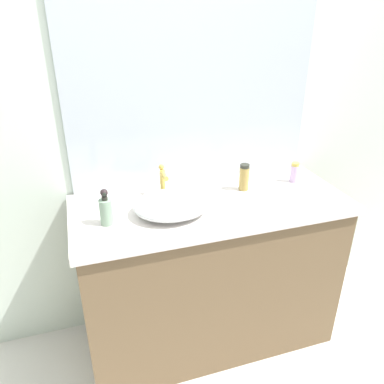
# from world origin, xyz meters

# --- Properties ---
(bathroom_wall_rear) EXTENTS (6.00, 0.06, 2.60)m
(bathroom_wall_rear) POSITION_xyz_m (0.00, 0.73, 1.30)
(bathroom_wall_rear) COLOR silver
(bathroom_wall_rear) RESTS_ON ground
(vanity_counter) EXTENTS (1.41, 0.60, 0.92)m
(vanity_counter) POSITION_xyz_m (0.10, 0.39, 0.46)
(vanity_counter) COLOR brown
(vanity_counter) RESTS_ON ground
(wall_mirror_panel) EXTENTS (1.33, 0.01, 1.05)m
(wall_mirror_panel) POSITION_xyz_m (0.10, 0.69, 1.44)
(wall_mirror_panel) COLOR #B2BCC6
(wall_mirror_panel) RESTS_ON vanity_counter
(sink_basin) EXTENTS (0.37, 0.31, 0.09)m
(sink_basin) POSITION_xyz_m (-0.12, 0.34, 0.96)
(sink_basin) COLOR silver
(sink_basin) RESTS_ON vanity_counter
(faucet) EXTENTS (0.03, 0.12, 0.17)m
(faucet) POSITION_xyz_m (-0.12, 0.51, 1.02)
(faucet) COLOR gold
(faucet) RESTS_ON vanity_counter
(soap_dispenser) EXTENTS (0.06, 0.06, 0.17)m
(soap_dispenser) POSITION_xyz_m (-0.43, 0.33, 0.99)
(soap_dispenser) COLOR gray
(soap_dispenser) RESTS_ON vanity_counter
(lotion_bottle) EXTENTS (0.05, 0.05, 0.12)m
(lotion_bottle) POSITION_xyz_m (0.63, 0.48, 0.97)
(lotion_bottle) COLOR #C6A9D6
(lotion_bottle) RESTS_ON vanity_counter
(perfume_bottle) EXTENTS (0.05, 0.05, 0.15)m
(perfume_bottle) POSITION_xyz_m (0.32, 0.47, 0.99)
(perfume_bottle) COLOR #A78B44
(perfume_bottle) RESTS_ON vanity_counter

